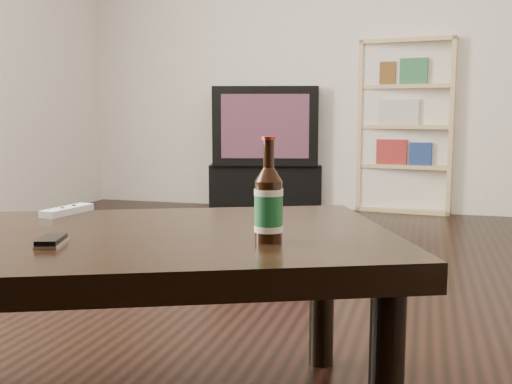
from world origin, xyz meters
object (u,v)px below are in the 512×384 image
(bookshelf, at_px, (407,123))
(beer_bottle, at_px, (269,205))
(phone, at_px, (51,241))
(remote, at_px, (67,210))
(tv_stand, at_px, (266,185))
(coffee_table, at_px, (126,259))
(tv, at_px, (266,126))

(bookshelf, bearing_deg, beer_bottle, -85.25)
(phone, relative_size, remote, 0.59)
(tv_stand, bearing_deg, beer_bottle, -88.42)
(coffee_table, xyz_separation_m, remote, (-0.31, 0.22, 0.08))
(beer_bottle, xyz_separation_m, phone, (-0.46, -0.17, -0.08))
(tv, height_order, coffee_table, tv)
(remote, bearing_deg, bookshelf, 84.28)
(tv_stand, distance_m, remote, 3.45)
(phone, bearing_deg, tv, 79.63)
(tv, height_order, bookshelf, bookshelf)
(tv_stand, distance_m, beer_bottle, 3.79)
(coffee_table, bearing_deg, tv_stand, 99.54)
(bookshelf, bearing_deg, tv, -165.87)
(phone, bearing_deg, beer_bottle, 1.62)
(tv_stand, relative_size, remote, 5.01)
(bookshelf, distance_m, phone, 3.99)
(phone, distance_m, remote, 0.43)
(tv_stand, bearing_deg, coffee_table, -93.91)
(phone, bearing_deg, bookshelf, 62.58)
(phone, bearing_deg, coffee_table, 40.82)
(remote, bearing_deg, phone, -53.41)
(beer_bottle, bearing_deg, bookshelf, 87.18)
(beer_bottle, relative_size, phone, 2.20)
(coffee_table, xyz_separation_m, beer_bottle, (0.37, 0.00, 0.15))
(bookshelf, bearing_deg, coffee_table, -90.74)
(bookshelf, height_order, phone, bookshelf)
(tv, bearing_deg, coffee_table, -93.91)
(tv, height_order, remote, tv)
(beer_bottle, distance_m, remote, 0.71)
(coffee_table, distance_m, phone, 0.20)
(beer_bottle, bearing_deg, remote, 162.24)
(tv, xyz_separation_m, beer_bottle, (0.98, -3.64, -0.11))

